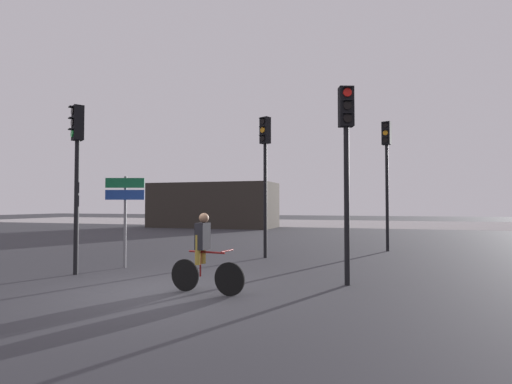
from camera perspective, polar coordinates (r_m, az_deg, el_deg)
The scene contains 9 objects.
ground_plane at distance 8.67m, azimuth -13.63°, elevation -13.67°, with size 120.00×120.00×0.00m, color #333338.
water_strip at distance 39.60m, azimuth 11.22°, elevation -4.39°, with size 80.00×16.00×0.01m, color gray.
distant_building at distance 32.01m, azimuth -6.15°, elevation -1.89°, with size 9.90×4.00×3.51m, color #2D2823.
traffic_light_center at distance 13.60m, azimuth 1.31°, elevation 4.54°, with size 0.39×0.41×4.77m.
traffic_light_near_right at distance 9.23m, azimuth 12.79°, elevation 6.32°, with size 0.38×0.40×4.44m.
traffic_light_near_left at distance 11.33m, azimuth -24.20°, elevation 4.63°, with size 0.40×0.42×4.36m.
traffic_light_far_right at distance 16.32m, azimuth 18.17°, elevation 4.12°, with size 0.38×0.40×5.02m.
direction_sign_post at distance 11.95m, azimuth -18.21°, elevation -1.71°, with size 1.05×0.38×2.60m.
cyclist at distance 8.23m, azimuth -7.44°, elevation -8.57°, with size 1.70×0.47×1.62m.
Camera 1 is at (4.38, -7.27, 1.78)m, focal length 28.00 mm.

